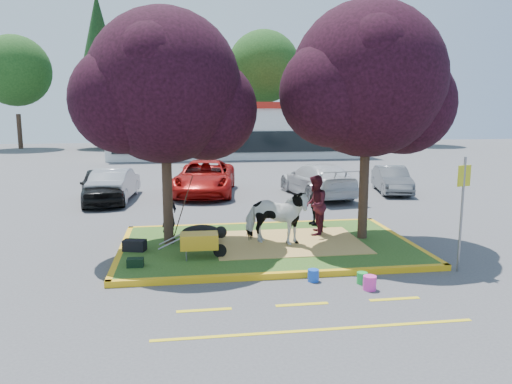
{
  "coord_description": "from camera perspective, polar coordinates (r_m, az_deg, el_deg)",
  "views": [
    {
      "loc": [
        -2.35,
        -13.65,
        3.99
      ],
      "look_at": [
        -0.26,
        0.5,
        1.56
      ],
      "focal_mm": 35.0,
      "sensor_mm": 36.0,
      "label": 1
    }
  ],
  "objects": [
    {
      "name": "bucket_pink",
      "position": [
        11.49,
        12.86,
        -10.09
      ],
      "size": [
        0.34,
        0.34,
        0.32
      ],
      "primitive_type": "cylinder",
      "rotation": [
        0.0,
        0.0,
        -0.18
      ],
      "color": "#F035B0",
      "rests_on": "ground"
    },
    {
      "name": "visitor_a",
      "position": [
        15.21,
        6.76,
        -1.5
      ],
      "size": [
        0.97,
        1.08,
        1.83
      ],
      "primitive_type": "imported",
      "rotation": [
        0.0,
        0.0,
        -1.94
      ],
      "color": "#45131E",
      "rests_on": "median_island"
    },
    {
      "name": "bucket_blue",
      "position": [
        11.81,
        6.56,
        -9.45
      ],
      "size": [
        0.29,
        0.29,
        0.28
      ],
      "primitive_type": "cylinder",
      "rotation": [
        0.0,
        0.0,
        -0.11
      ],
      "color": "blue",
      "rests_on": "ground"
    },
    {
      "name": "calf",
      "position": [
        14.48,
        -6.31,
        -4.75
      ],
      "size": [
        1.26,
        0.82,
        0.51
      ],
      "primitive_type": "ellipsoid",
      "rotation": [
        0.0,
        0.0,
        0.14
      ],
      "color": "black",
      "rests_on": "median_island"
    },
    {
      "name": "straw_bedding",
      "position": [
        14.48,
        3.68,
        -5.73
      ],
      "size": [
        4.2,
        3.0,
        0.01
      ],
      "primitive_type": "cube",
      "color": "tan",
      "rests_on": "median_island"
    },
    {
      "name": "median_island",
      "position": [
        14.39,
        1.33,
        -6.14
      ],
      "size": [
        8.0,
        5.0,
        0.15
      ],
      "primitive_type": "cube",
      "color": "#294916",
      "rests_on": "ground"
    },
    {
      "name": "car_white",
      "position": [
        22.72,
        7.01,
        1.39
      ],
      "size": [
        2.82,
        5.46,
        1.51
      ],
      "primitive_type": "imported",
      "rotation": [
        0.0,
        0.0,
        3.28
      ],
      "color": "silver",
      "rests_on": "ground"
    },
    {
      "name": "car_grey",
      "position": [
        24.41,
        15.26,
        1.37
      ],
      "size": [
        2.01,
        3.94,
        1.24
      ],
      "primitive_type": "imported",
      "rotation": [
        0.0,
        0.0,
        -0.2
      ],
      "color": "#505357",
      "rests_on": "ground"
    },
    {
      "name": "curb_far",
      "position": [
        16.86,
        -0.16,
        -3.78
      ],
      "size": [
        8.3,
        0.16,
        0.15
      ],
      "primitive_type": "cube",
      "color": "gold",
      "rests_on": "ground"
    },
    {
      "name": "tree_purple_right",
      "position": [
        14.81,
        12.72,
        11.62
      ],
      "size": [
        5.3,
        4.4,
        6.82
      ],
      "color": "black",
      "rests_on": "median_island"
    },
    {
      "name": "ground",
      "position": [
        14.41,
        1.32,
        -6.43
      ],
      "size": [
        90.0,
        90.0,
        0.0
      ],
      "primitive_type": "plane",
      "color": "#424244",
      "rests_on": "ground"
    },
    {
      "name": "fire_lane_stripe_b",
      "position": [
        10.52,
        5.28,
        -12.67
      ],
      "size": [
        1.1,
        0.12,
        0.01
      ],
      "primitive_type": "cube",
      "color": "yellow",
      "rests_on": "ground"
    },
    {
      "name": "gear_bag_dark",
      "position": [
        13.98,
        -13.71,
        -5.93
      ],
      "size": [
        0.66,
        0.47,
        0.3
      ],
      "primitive_type": "cube",
      "rotation": [
        0.0,
        0.0,
        -0.28
      ],
      "color": "black",
      "rests_on": "median_island"
    },
    {
      "name": "curb_right",
      "position": [
        15.59,
        16.34,
        -5.3
      ],
      "size": [
        0.16,
        5.3,
        0.15
      ],
      "primitive_type": "cube",
      "color": "gold",
      "rests_on": "ground"
    },
    {
      "name": "fire_lane_stripe_c",
      "position": [
        11.14,
        15.55,
        -11.7
      ],
      "size": [
        1.1,
        0.12,
        0.01
      ],
      "primitive_type": "cube",
      "color": "yellow",
      "rests_on": "ground"
    },
    {
      "name": "cow",
      "position": [
        14.05,
        2.29,
        -2.88
      ],
      "size": [
        2.07,
        1.52,
        1.59
      ],
      "primitive_type": "imported",
      "rotation": [
        0.0,
        0.0,
        1.18
      ],
      "color": "silver",
      "rests_on": "median_island"
    },
    {
      "name": "curb_left",
      "position": [
        14.3,
        -15.12,
        -6.59
      ],
      "size": [
        0.16,
        5.3,
        0.15
      ],
      "primitive_type": "cube",
      "color": "gold",
      "rests_on": "ground"
    },
    {
      "name": "curb_near",
      "position": [
        11.97,
        3.44,
        -9.46
      ],
      "size": [
        8.3,
        0.16,
        0.15
      ],
      "primitive_type": "cube",
      "color": "gold",
      "rests_on": "ground"
    },
    {
      "name": "handler",
      "position": [
        14.62,
        -9.88,
        -2.51
      ],
      "size": [
        0.6,
        0.69,
        1.59
      ],
      "primitive_type": "imported",
      "rotation": [
        0.0,
        0.0,
        1.1
      ],
      "color": "black",
      "rests_on": "median_island"
    },
    {
      "name": "car_silver",
      "position": [
        22.64,
        -15.81,
        0.93
      ],
      "size": [
        1.85,
        4.36,
        1.4
      ],
      "primitive_type": "imported",
      "rotation": [
        0.0,
        0.0,
        3.05
      ],
      "color": "#A1A4A9",
      "rests_on": "ground"
    },
    {
      "name": "gear_bag_green",
      "position": [
        12.63,
        -13.63,
        -7.84
      ],
      "size": [
        0.4,
        0.26,
        0.21
      ],
      "primitive_type": "cube",
      "rotation": [
        0.0,
        0.0,
        -0.02
      ],
      "color": "black",
      "rests_on": "median_island"
    },
    {
      "name": "car_black",
      "position": [
        22.04,
        -17.22,
        0.69
      ],
      "size": [
        2.41,
        4.49,
        1.45
      ],
      "primitive_type": "imported",
      "rotation": [
        0.0,
        0.0,
        0.17
      ],
      "color": "black",
      "rests_on": "ground"
    },
    {
      "name": "fire_lane_long",
      "position": [
        9.46,
        7.06,
        -15.37
      ],
      "size": [
        6.0,
        0.1,
        0.01
      ],
      "primitive_type": "cube",
      "color": "yellow",
      "rests_on": "ground"
    },
    {
      "name": "wheelbarrow",
      "position": [
        12.94,
        -6.46,
        -5.61
      ],
      "size": [
        1.74,
        0.6,
        0.65
      ],
      "rotation": [
        0.0,
        0.0,
        -0.02
      ],
      "color": "black",
      "rests_on": "median_island"
    },
    {
      "name": "car_red",
      "position": [
        23.23,
        -5.85,
        1.65
      ],
      "size": [
        3.33,
        5.91,
        1.56
      ],
      "primitive_type": "imported",
      "rotation": [
        0.0,
        0.0,
        -0.14
      ],
      "color": "#A2100D",
      "rests_on": "ground"
    },
    {
      "name": "bucket_green",
      "position": [
        11.84,
        12.04,
        -9.59
      ],
      "size": [
        0.28,
        0.28,
        0.26
      ],
      "primitive_type": "cylinder",
      "rotation": [
        0.0,
        0.0,
        0.14
      ],
      "color": "green",
      "rests_on": "ground"
    },
    {
      "name": "visitor_b",
      "position": [
        16.56,
        6.72,
        -1.42
      ],
      "size": [
        0.51,
        0.85,
        1.36
      ],
      "primitive_type": "imported",
      "rotation": [
        0.0,
        0.0,
        -1.34
      ],
      "color": "black",
      "rests_on": "median_island"
    },
    {
      "name": "fire_lane_stripe_a",
      "position": [
        10.26,
        -5.94,
        -13.28
      ],
      "size": [
        1.1,
        0.12,
        0.01
      ],
      "primitive_type": "cube",
      "color": "yellow",
      "rests_on": "ground"
    },
    {
      "name": "treeline",
      "position": [
        51.52,
        -4.53,
        13.79
      ],
      "size": [
        46.58,
        7.8,
        14.63
      ],
      "color": "black",
      "rests_on": "ground"
    },
    {
      "name": "sign_post",
      "position": [
        13.0,
        22.53,
        -0.91
      ],
      "size": [
        0.39,
        0.14,
        2.83
      ],
      "rotation": [
        0.0,
        0.0,
        0.29
      ],
      "color": "slate",
      "rests_on": "ground"
    },
    {
      "name": "retail_building",
      "position": [
        41.89,
        -2.46,
        7.26
      ],
      "size": [
        20.4,
        8.4,
        4.4
      ],
      "color": "silver",
      "rests_on": "ground"
    },
    {
      "name": "tree_purple_left",
      "position": [
        14.04,
        -10.34,
        11.0
      ],
      "size": [
        5.06,
        4.2,
        6.51
      ],
      "color": "black",
      "rests_on": "median_island"
    }
  ]
}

